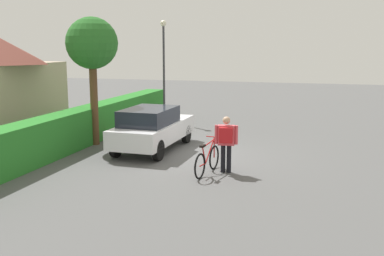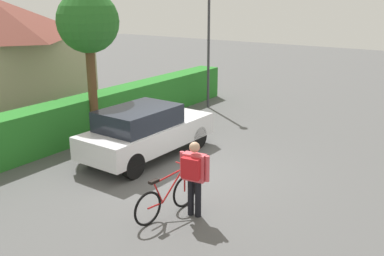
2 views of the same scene
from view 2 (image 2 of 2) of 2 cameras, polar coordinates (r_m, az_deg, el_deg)
ground_plane at (r=11.32m, az=-1.22°, el=-5.72°), size 60.00×60.00×0.00m
hedge_row at (r=13.88m, az=-15.68°, el=0.82°), size 16.05×0.90×1.30m
parked_car_near at (r=12.10m, az=-6.09°, el=-0.35°), size 4.13×1.75×1.49m
bicycle at (r=9.05m, az=-3.28°, el=-9.11°), size 1.76×0.50×0.98m
person_rider at (r=8.77m, az=0.23°, el=-5.84°), size 0.39×0.65×1.61m
street_lamp at (r=17.26m, az=2.20°, el=12.36°), size 0.28×0.28×4.67m
tree_kerbside at (r=13.41m, az=-13.44°, el=13.05°), size 1.82×1.82×4.54m
fire_hydrant at (r=13.80m, az=-8.86°, el=0.13°), size 0.20×0.20×0.81m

